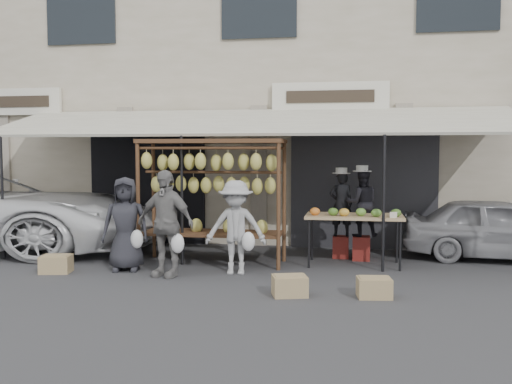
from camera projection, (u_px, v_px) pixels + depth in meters
ground_plane at (223, 281)px, 8.88m from camera, size 90.00×90.00×0.00m
shophouse at (278, 90)px, 15.02m from camera, size 24.00×6.15×7.30m
awning at (249, 123)px, 10.94m from camera, size 10.00×2.35×2.92m
banana_rack at (212, 177)px, 10.15m from camera, size 2.60×0.90×2.24m
produce_table at (354, 217)px, 10.02m from camera, size 1.70×0.90×1.04m
vendor_left at (341, 204)px, 10.76m from camera, size 0.49×0.36×1.23m
vendor_right at (362, 203)px, 10.54m from camera, size 0.67×0.55×1.24m
customer_left at (125, 224)px, 9.63m from camera, size 0.87×0.66×1.59m
customer_mid at (165, 223)px, 9.18m from camera, size 1.08×0.65×1.73m
customer_right at (236, 227)px, 9.38m from camera, size 1.05×0.67×1.54m
stool_left at (341, 247)px, 10.82m from camera, size 0.30×0.30×0.42m
stool_right at (361, 248)px, 10.60m from camera, size 0.36×0.36×0.45m
crate_near_a at (290, 286)px, 7.96m from camera, size 0.55×0.48×0.28m
crate_near_b at (374, 288)px, 7.87m from camera, size 0.50×0.41×0.27m
crate_far at (56, 264)px, 9.49m from camera, size 0.54×0.45×0.29m
sedan at (499, 229)px, 10.58m from camera, size 3.60×1.77×1.18m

